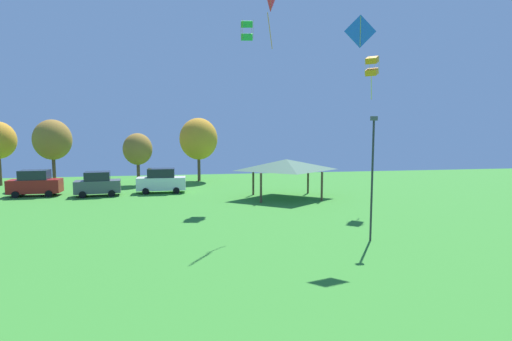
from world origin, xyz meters
TOP-DOWN VIEW (x-y plane):
  - kite_flying_1 at (8.13, 25.52)m, footprint 1.80×0.28m
  - kite_flying_3 at (3.85, 39.82)m, footprint 1.17×1.27m
  - kite_flying_5 at (13.42, 34.96)m, footprint 1.29×1.30m
  - parked_car_leftmost at (-15.93, 44.52)m, footprint 4.65×2.06m
  - parked_car_second_from_left at (-10.05, 43.56)m, footprint 4.32×2.40m
  - parked_car_third_from_left at (-4.17, 44.48)m, footprint 4.76×1.99m
  - park_pavilion at (7.47, 39.61)m, footprint 7.14×5.38m
  - light_post_0 at (8.79, 24.85)m, footprint 0.36×0.20m
  - treeline_tree_1 at (-16.01, 50.42)m, footprint 3.98×3.98m
  - treeline_tree_2 at (-7.12, 50.74)m, footprint 3.27×3.27m
  - treeline_tree_3 at (-0.19, 53.10)m, footprint 4.61×4.61m

SIDE VIEW (x-z plane):
  - parked_car_second_from_left at x=-10.05m, z-range -0.02..2.32m
  - parked_car_third_from_left at x=-4.17m, z-range -0.02..2.43m
  - parked_car_leftmost at x=-15.93m, z-range -0.03..2.47m
  - park_pavilion at x=7.47m, z-range 1.28..4.88m
  - light_post_0 at x=8.79m, z-range 0.41..7.52m
  - treeline_tree_2 at x=-7.12m, z-range 1.13..7.03m
  - treeline_tree_3 at x=-0.19m, z-range 1.30..9.00m
  - treeline_tree_1 at x=-16.01m, z-range 1.49..8.89m
  - kite_flying_5 at x=13.42m, z-range 9.71..13.25m
  - kite_flying_1 at x=8.13m, z-range 10.93..12.75m
  - kite_flying_3 at x=3.85m, z-range 14.09..16.00m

